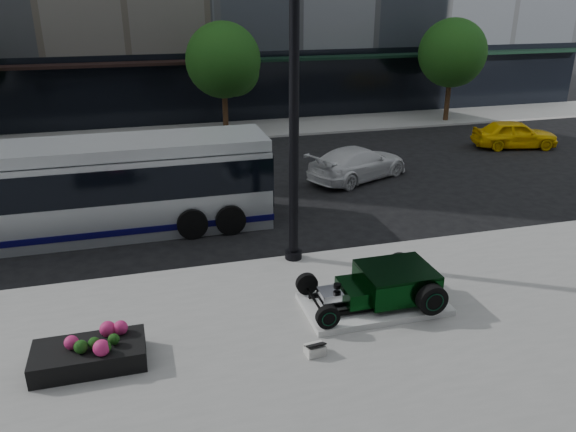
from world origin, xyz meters
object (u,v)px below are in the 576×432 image
object	(u,v)px
transit_bus	(75,189)
white_sedan	(358,163)
flower_planter	(89,354)
hot_rod	(388,284)
yellow_taxi	(515,134)
lamppost	(294,118)

from	to	relation	value
transit_bus	white_sedan	bearing A→B (deg)	15.15
flower_planter	transit_bus	distance (m)	7.46
flower_planter	transit_bus	world-z (taller)	transit_bus
flower_planter	white_sedan	world-z (taller)	white_sedan
hot_rod	yellow_taxi	distance (m)	17.39
yellow_taxi	transit_bus	bearing A→B (deg)	117.75
yellow_taxi	lamppost	bearing A→B (deg)	135.88
hot_rod	white_sedan	size ratio (longest dim) A/B	0.70
lamppost	yellow_taxi	size ratio (longest dim) A/B	2.20
hot_rod	yellow_taxi	world-z (taller)	yellow_taxi
lamppost	yellow_taxi	distance (m)	16.98
lamppost	white_sedan	xyz separation A→B (m)	(4.63, 6.60, -3.49)
lamppost	transit_bus	size ratio (longest dim) A/B	0.72
lamppost	hot_rod	bearing A→B (deg)	-64.25
white_sedan	yellow_taxi	bearing A→B (deg)	-99.18
hot_rod	transit_bus	bearing A→B (deg)	137.58
hot_rod	lamppost	xyz separation A→B (m)	(-1.47, 3.05, 3.46)
transit_bus	yellow_taxi	distance (m)	20.57
lamppost	flower_planter	size ratio (longest dim) A/B	3.93
hot_rod	lamppost	size ratio (longest dim) A/B	0.37
white_sedan	lamppost	bearing A→B (deg)	120.41
hot_rod	flower_planter	distance (m)	6.84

